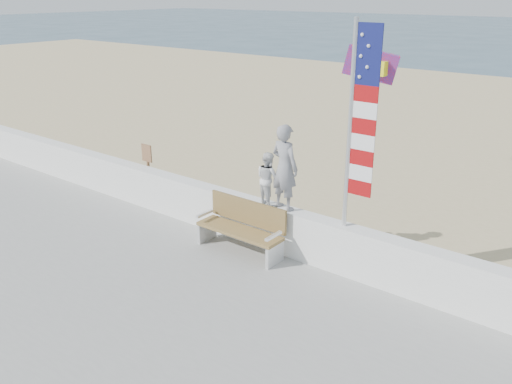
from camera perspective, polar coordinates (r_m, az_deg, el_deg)
ground at (r=9.81m, az=-7.52°, el=-10.09°), size 220.00×220.00×0.00m
sand at (r=16.78m, az=14.76°, el=2.76°), size 90.00×40.00×0.08m
seawall at (r=10.85m, az=-0.18°, el=-3.04°), size 30.00×0.35×0.90m
adult at (r=10.00m, az=3.03°, el=2.60°), size 0.65×0.47×1.63m
child at (r=10.31m, az=1.28°, el=1.43°), size 0.61×0.55×1.03m
bench at (r=10.46m, az=-1.45°, el=-3.62°), size 1.80×0.57×1.00m
flag at (r=9.00m, az=10.63°, el=7.51°), size 0.50×0.08×3.50m
parafoil_kite at (r=10.28m, az=12.09°, el=12.94°), size 1.02×0.69×0.70m
sign at (r=13.25m, az=-11.28°, el=2.45°), size 0.32×0.07×1.46m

